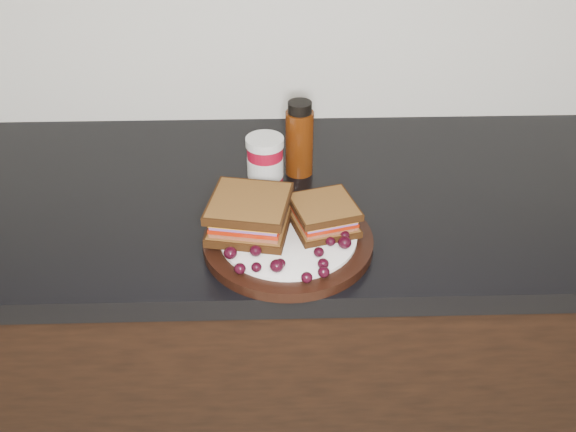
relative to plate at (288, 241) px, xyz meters
name	(u,v)px	position (x,y,z in m)	size (l,w,h in m)	color
base_cabinets	(289,363)	(0.01, 0.17, -0.48)	(3.96, 0.58, 0.86)	black
countertop	(289,199)	(0.01, 0.17, -0.03)	(3.98, 0.60, 0.04)	black
plate	(288,241)	(0.00, 0.00, 0.00)	(0.28, 0.28, 0.02)	black
sandwich_left	(250,214)	(-0.06, 0.02, 0.04)	(0.13, 0.13, 0.06)	brown
sandwich_right	(324,215)	(0.06, 0.02, 0.04)	(0.10, 0.10, 0.05)	brown
grape_0	(230,253)	(-0.09, -0.06, 0.02)	(0.02, 0.02, 0.02)	black
grape_1	(256,251)	(-0.05, -0.05, 0.02)	(0.02, 0.02, 0.02)	black
grape_2	(240,269)	(-0.07, -0.10, 0.02)	(0.02, 0.02, 0.02)	black
grape_3	(256,267)	(-0.05, -0.09, 0.02)	(0.02, 0.02, 0.02)	black
grape_4	(277,266)	(-0.02, -0.09, 0.02)	(0.02, 0.02, 0.02)	black
grape_5	(280,263)	(-0.01, -0.08, 0.02)	(0.02, 0.02, 0.01)	black
grape_6	(307,277)	(0.02, -0.12, 0.02)	(0.02, 0.02, 0.02)	black
grape_7	(324,272)	(0.05, -0.11, 0.02)	(0.02, 0.02, 0.02)	black
grape_8	(323,264)	(0.05, -0.09, 0.02)	(0.02, 0.02, 0.02)	black
grape_9	(319,252)	(0.05, -0.06, 0.02)	(0.02, 0.02, 0.02)	black
grape_10	(345,243)	(0.09, -0.04, 0.03)	(0.02, 0.02, 0.02)	black
grape_11	(330,242)	(0.07, -0.03, 0.02)	(0.02, 0.02, 0.01)	black
grape_12	(344,235)	(0.09, -0.02, 0.02)	(0.02, 0.02, 0.02)	black
grape_13	(347,222)	(0.10, 0.02, 0.02)	(0.02, 0.02, 0.02)	black
grape_14	(328,216)	(0.07, 0.04, 0.02)	(0.02, 0.02, 0.01)	black
grape_15	(311,218)	(0.04, 0.03, 0.02)	(0.02, 0.02, 0.02)	black
grape_16	(249,213)	(-0.06, 0.05, 0.02)	(0.02, 0.02, 0.01)	black
grape_17	(252,218)	(-0.06, 0.03, 0.02)	(0.02, 0.02, 0.02)	black
grape_18	(240,223)	(-0.08, 0.02, 0.03)	(0.02, 0.02, 0.02)	black
grape_19	(235,226)	(-0.09, 0.01, 0.02)	(0.02, 0.02, 0.02)	black
grape_20	(253,241)	(-0.06, -0.03, 0.02)	(0.02, 0.02, 0.02)	black
grape_21	(264,220)	(-0.04, 0.03, 0.02)	(0.01, 0.01, 0.01)	black
grape_22	(256,228)	(-0.05, 0.01, 0.02)	(0.02, 0.02, 0.02)	black
grape_23	(235,227)	(-0.09, 0.01, 0.03)	(0.02, 0.02, 0.02)	black
condiment_jar	(265,163)	(-0.04, 0.18, 0.04)	(0.07, 0.07, 0.10)	maroon
oil_bottle	(299,138)	(0.03, 0.24, 0.07)	(0.05, 0.05, 0.15)	#491D07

